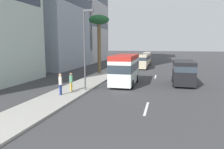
{
  "coord_description": "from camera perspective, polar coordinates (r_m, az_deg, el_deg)",
  "views": [
    {
      "loc": [
        -3.81,
        -1.09,
        4.39
      ],
      "look_at": [
        17.58,
        4.06,
        1.28
      ],
      "focal_mm": 34.99,
      "sensor_mm": 36.0,
      "label": 1
    }
  ],
  "objects": [
    {
      "name": "van_lead",
      "position": [
        38.91,
        7.79,
        3.61
      ],
      "size": [
        5.04,
        2.14,
        2.49
      ],
      "rotation": [
        0.0,
        0.0,
        3.14
      ],
      "color": "beige",
      "rests_on": "ground_plane"
    },
    {
      "name": "pedestrian_near_lamp",
      "position": [
        18.62,
        -13.34,
        -2.19
      ],
      "size": [
        0.37,
        0.3,
        1.8
      ],
      "rotation": [
        0.0,
        0.0,
        3.42
      ],
      "color": "navy",
      "rests_on": "sidewalk_right"
    },
    {
      "name": "street_lamp",
      "position": [
        20.0,
        -6.94,
        8.61
      ],
      "size": [
        0.24,
        0.97,
        7.29
      ],
      "color": "#4C4C51",
      "rests_on": "sidewalk_right"
    },
    {
      "name": "palm_tree",
      "position": [
        31.97,
        -3.42,
        13.11
      ],
      "size": [
        2.89,
        2.89,
        8.29
      ],
      "color": "brown",
      "rests_on": "sidewalk_right"
    },
    {
      "name": "minibus_fourth",
      "position": [
        23.48,
        3.38,
        1.59
      ],
      "size": [
        6.35,
        2.4,
        3.2
      ],
      "rotation": [
        0.0,
        0.0,
        3.14
      ],
      "color": "silver",
      "rests_on": "ground_plane"
    },
    {
      "name": "van_second",
      "position": [
        24.7,
        18.14,
        0.85
      ],
      "size": [
        5.18,
        2.23,
        2.56
      ],
      "color": "black",
      "rests_on": "ground_plane"
    },
    {
      "name": "ground_plane",
      "position": [
        35.6,
        11.67,
        0.8
      ],
      "size": [
        198.0,
        198.0,
        0.0
      ],
      "primitive_type": "plane",
      "color": "#38383A"
    },
    {
      "name": "pedestrian_mid_block",
      "position": [
        19.96,
        -10.65,
        -1.7
      ],
      "size": [
        0.34,
        0.25,
        1.65
      ],
      "rotation": [
        0.0,
        0.0,
        0.09
      ],
      "color": "gold",
      "rests_on": "sidewalk_right"
    },
    {
      "name": "lane_stripe_far",
      "position": [
        29.84,
        11.29,
        -0.55
      ],
      "size": [
        3.2,
        0.16,
        0.01
      ],
      "primitive_type": "cube",
      "color": "silver",
      "rests_on": "ground_plane"
    },
    {
      "name": "lane_stripe_mid",
      "position": [
        15.26,
        8.96,
        -8.74
      ],
      "size": [
        3.2,
        0.16,
        0.01
      ],
      "primitive_type": "cube",
      "color": "silver",
      "rests_on": "ground_plane"
    },
    {
      "name": "van_third",
      "position": [
        46.03,
        8.67,
        4.11
      ],
      "size": [
        4.99,
        2.19,
        2.26
      ],
      "rotation": [
        0.0,
        0.0,
        3.14
      ],
      "color": "beige",
      "rests_on": "ground_plane"
    },
    {
      "name": "sidewalk_right",
      "position": [
        36.52,
        0.37,
        1.27
      ],
      "size": [
        162.0,
        3.17,
        0.15
      ],
      "primitive_type": "cube",
      "color": "#9E9B93",
      "rests_on": "ground_plane"
    }
  ]
}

